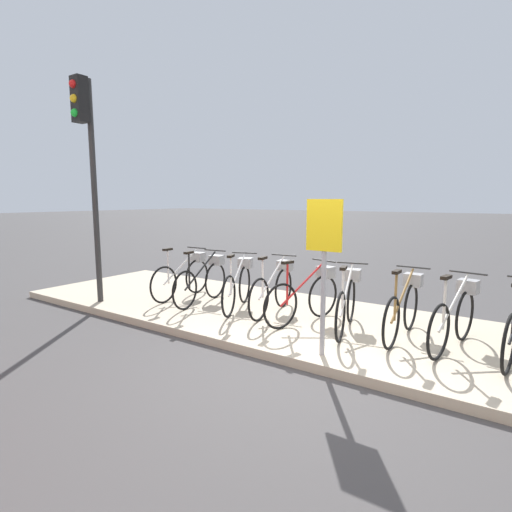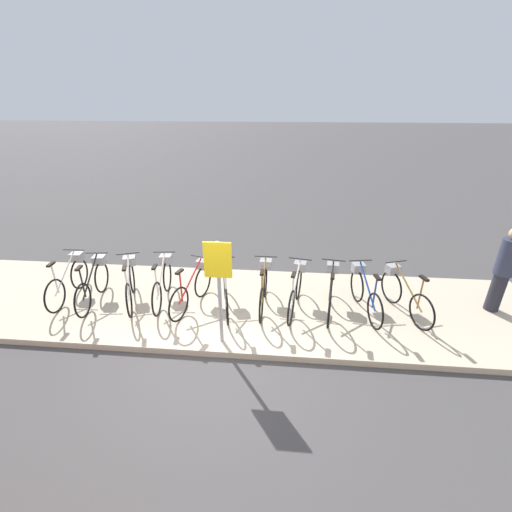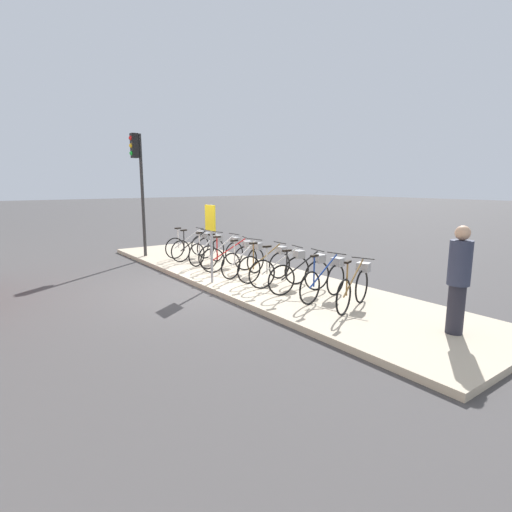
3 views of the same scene
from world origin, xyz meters
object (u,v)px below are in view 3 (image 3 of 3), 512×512
(parked_bicycle_6, at_px, (268,263))
(traffic_light, at_px, (138,170))
(parked_bicycle_5, at_px, (246,259))
(parked_bicycle_8, at_px, (303,273))
(parked_bicycle_1, at_px, (196,246))
(parked_bicycle_4, at_px, (233,256))
(sign_post, at_px, (211,230))
(parked_bicycle_9, at_px, (326,278))
(pedestrian, at_px, (459,278))
(parked_bicycle_2, at_px, (209,249))
(parked_bicycle_7, at_px, (283,268))
(parked_bicycle_10, at_px, (355,285))
(parked_bicycle_3, at_px, (224,252))
(parked_bicycle_0, at_px, (190,243))

(parked_bicycle_6, height_order, traffic_light, traffic_light)
(parked_bicycle_5, distance_m, parked_bicycle_6, 0.77)
(parked_bicycle_6, xyz_separation_m, parked_bicycle_8, (1.31, -0.04, 0.00))
(parked_bicycle_1, relative_size, parked_bicycle_6, 1.00)
(parked_bicycle_5, xyz_separation_m, parked_bicycle_8, (2.07, 0.08, 0.00))
(parked_bicycle_4, xyz_separation_m, sign_post, (0.75, -1.09, 0.84))
(parked_bicycle_5, height_order, parked_bicycle_6, same)
(parked_bicycle_4, xyz_separation_m, parked_bicycle_8, (2.71, 0.08, 0.00))
(parked_bicycle_9, bearing_deg, parked_bicycle_5, -177.66)
(parked_bicycle_8, xyz_separation_m, pedestrian, (3.22, 0.28, 0.48))
(parked_bicycle_2, distance_m, sign_post, 2.51)
(parked_bicycle_6, height_order, sign_post, sign_post)
(parked_bicycle_7, xyz_separation_m, parked_bicycle_9, (1.32, 0.03, 0.00))
(parked_bicycle_9, relative_size, parked_bicycle_10, 1.04)
(parked_bicycle_1, bearing_deg, parked_bicycle_3, 7.07)
(parked_bicycle_1, distance_m, parked_bicycle_7, 4.11)
(traffic_light, bearing_deg, pedestrian, 8.84)
(parked_bicycle_1, distance_m, parked_bicycle_10, 6.17)
(parked_bicycle_7, xyz_separation_m, traffic_light, (-5.74, -1.22, 2.35))
(parked_bicycle_2, bearing_deg, sign_post, -28.46)
(parked_bicycle_3, relative_size, parked_bicycle_6, 1.00)
(parked_bicycle_0, xyz_separation_m, parked_bicycle_3, (1.98, 0.07, 0.00))
(parked_bicycle_7, bearing_deg, parked_bicycle_10, 1.47)
(parked_bicycle_0, relative_size, sign_post, 0.86)
(parked_bicycle_2, xyz_separation_m, parked_bicycle_6, (2.72, 0.09, 0.00))
(parked_bicycle_0, relative_size, traffic_light, 0.41)
(parked_bicycle_9, xyz_separation_m, sign_post, (-2.60, -1.21, 0.84))
(parked_bicycle_1, distance_m, parked_bicycle_3, 1.40)
(parked_bicycle_5, distance_m, parked_bicycle_7, 1.40)
(parked_bicycle_0, relative_size, parked_bicycle_9, 1.01)
(parked_bicycle_10, relative_size, sign_post, 0.82)
(parked_bicycle_9, bearing_deg, parked_bicycle_10, 1.45)
(parked_bicycle_9, xyz_separation_m, traffic_light, (-7.06, -1.25, 2.35))
(parked_bicycle_9, bearing_deg, sign_post, -155.13)
(parked_bicycle_0, relative_size, parked_bicycle_6, 1.00)
(parked_bicycle_7, xyz_separation_m, sign_post, (-1.28, -1.17, 0.84))
(parked_bicycle_5, relative_size, parked_bicycle_8, 0.99)
(parked_bicycle_7, height_order, parked_bicycle_8, same)
(parked_bicycle_5, relative_size, parked_bicycle_10, 1.03)
(parked_bicycle_1, height_order, parked_bicycle_3, same)
(parked_bicycle_8, relative_size, pedestrian, 0.92)
(parked_bicycle_6, bearing_deg, parked_bicycle_9, -0.24)
(parked_bicycle_1, distance_m, parked_bicycle_8, 4.78)
(parked_bicycle_0, xyz_separation_m, parked_bicycle_9, (6.02, 0.02, 0.00))
(parked_bicycle_9, bearing_deg, parked_bicycle_7, -178.51)
(parked_bicycle_2, distance_m, traffic_light, 3.55)
(parked_bicycle_3, xyz_separation_m, parked_bicycle_8, (3.39, -0.08, 0.00))
(parked_bicycle_9, bearing_deg, parked_bicycle_2, -179.05)
(parked_bicycle_7, bearing_deg, parked_bicycle_6, 176.20)
(parked_bicycle_0, bearing_deg, parked_bicycle_7, -0.15)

